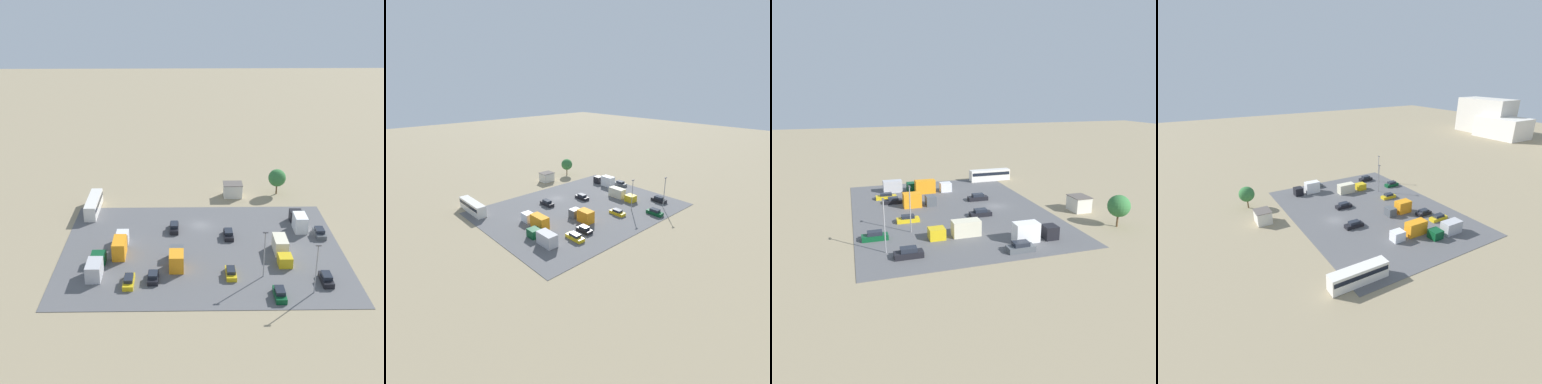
# 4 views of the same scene
# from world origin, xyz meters

# --- Properties ---
(ground_plane) EXTENTS (400.00, 400.00, 0.00)m
(ground_plane) POSITION_xyz_m (0.00, 0.00, 0.00)
(ground_plane) COLOR gray
(parking_lot_surface) EXTENTS (53.20, 39.89, 0.08)m
(parking_lot_surface) POSITION_xyz_m (0.00, 10.67, 0.04)
(parking_lot_surface) COLOR #565659
(parking_lot_surface) RESTS_ON ground
(shed_building) EXTENTS (4.50, 3.79, 3.24)m
(shed_building) POSITION_xyz_m (-8.06, -15.83, 1.63)
(shed_building) COLOR silver
(shed_building) RESTS_ON ground
(bus) EXTENTS (2.52, 11.47, 3.17)m
(bus) POSITION_xyz_m (23.38, -7.47, 1.79)
(bus) COLOR silver
(bus) RESTS_ON ground
(parked_car_0) EXTENTS (1.82, 4.51, 1.66)m
(parked_car_0) POSITION_xyz_m (-20.76, 22.66, 0.77)
(parked_car_0) COLOR black
(parked_car_0) RESTS_ON ground
(parked_car_1) EXTENTS (1.95, 4.53, 1.63)m
(parked_car_1) POSITION_xyz_m (-23.71, 5.23, 0.76)
(parked_car_1) COLOR #4C5156
(parked_car_1) RESTS_ON ground
(parked_car_2) EXTENTS (1.84, 4.05, 1.45)m
(parked_car_2) POSITION_xyz_m (8.81, 21.50, 0.69)
(parked_car_2) COLOR black
(parked_car_2) RESTS_ON ground
(parked_car_3) EXTENTS (1.76, 4.65, 1.61)m
(parked_car_3) POSITION_xyz_m (5.47, 2.32, 0.75)
(parked_car_3) COLOR black
(parked_car_3) RESTS_ON ground
(parked_car_4) EXTENTS (1.84, 4.48, 1.52)m
(parked_car_4) POSITION_xyz_m (-5.41, 5.52, 0.71)
(parked_car_4) COLOR black
(parked_car_4) RESTS_ON ground
(parked_car_5) EXTENTS (1.77, 4.39, 1.42)m
(parked_car_5) POSITION_xyz_m (-4.67, 20.26, 0.67)
(parked_car_5) COLOR gold
(parked_car_5) RESTS_ON ground
(parked_car_6) EXTENTS (1.79, 4.48, 1.60)m
(parked_car_6) POSITION_xyz_m (-12.06, 27.09, 0.75)
(parked_car_6) COLOR #0C4723
(parked_car_6) RESTS_ON ground
(parked_car_7) EXTENTS (1.78, 4.75, 1.46)m
(parked_car_7) POSITION_xyz_m (12.87, 22.69, 0.69)
(parked_car_7) COLOR gold
(parked_car_7) RESTS_ON ground
(parked_truck_0) EXTENTS (2.34, 9.13, 3.28)m
(parked_truck_0) POSITION_xyz_m (15.48, 11.30, 1.58)
(parked_truck_0) COLOR silver
(parked_truck_0) RESTS_ON ground
(parked_truck_1) EXTENTS (2.46, 9.21, 2.82)m
(parked_truck_1) POSITION_xyz_m (-14.70, 13.03, 1.37)
(parked_truck_1) COLOR gold
(parked_truck_1) RESTS_ON ground
(parked_truck_2) EXTENTS (2.58, 8.59, 2.91)m
(parked_truck_2) POSITION_xyz_m (19.00, 19.02, 1.41)
(parked_truck_2) COLOR #0C4723
(parked_truck_2) RESTS_ON ground
(parked_truck_3) EXTENTS (2.48, 7.88, 3.37)m
(parked_truck_3) POSITION_xyz_m (-20.26, 1.36, 1.62)
(parked_truck_3) COLOR black
(parked_truck_3) RESTS_ON ground
(parked_truck_4) EXTENTS (2.58, 7.18, 3.17)m
(parked_truck_4) POSITION_xyz_m (4.83, 16.64, 1.53)
(parked_truck_4) COLOR #4C5156
(parked_truck_4) RESTS_ON ground
(tree_near_shed) EXTENTS (4.15, 4.15, 6.16)m
(tree_near_shed) POSITION_xyz_m (-18.66, -17.13, 4.07)
(tree_near_shed) COLOR brown
(tree_near_shed) RESTS_ON ground
(light_pole_lot_centre) EXTENTS (0.90, 0.28, 8.90)m
(light_pole_lot_centre) POSITION_xyz_m (-17.97, 25.84, 4.96)
(light_pole_lot_centre) COLOR gray
(light_pole_lot_centre) RESTS_ON ground
(light_pole_lot_edge) EXTENTS (0.90, 0.28, 8.64)m
(light_pole_lot_edge) POSITION_xyz_m (-10.27, 20.59, 4.83)
(light_pole_lot_edge) COLOR gray
(light_pole_lot_edge) RESTS_ON ground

